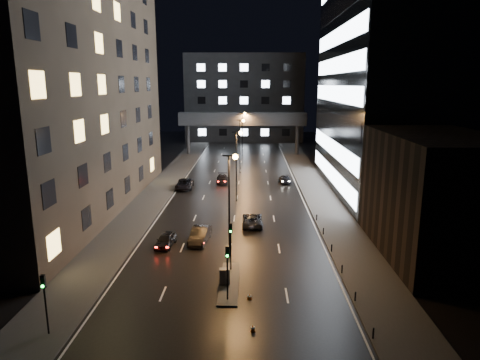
{
  "coord_description": "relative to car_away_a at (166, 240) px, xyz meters",
  "views": [
    {
      "loc": [
        2.06,
        -31.45,
        16.58
      ],
      "look_at": [
        0.61,
        24.29,
        4.0
      ],
      "focal_mm": 32.0,
      "sensor_mm": 36.0,
      "label": 1
    }
  ],
  "objects": [
    {
      "name": "car_toward_b",
      "position": [
        14.65,
        29.8,
        -0.05
      ],
      "size": [
        1.98,
        4.45,
        1.27
      ],
      "primitive_type": "imported",
      "rotation": [
        0.0,
        0.0,
        3.19
      ],
      "color": "black",
      "rests_on": "ground"
    },
    {
      "name": "traffic_signal_near",
      "position": [
        7.06,
        -5.85,
        2.4
      ],
      "size": [
        0.28,
        0.34,
        4.4
      ],
      "color": "black",
      "rests_on": "median_island"
    },
    {
      "name": "streetlight_mid_b",
      "position": [
        6.92,
        37.66,
        5.81
      ],
      "size": [
        1.45,
        0.5,
        10.15
      ],
      "color": "black",
      "rests_on": "ground"
    },
    {
      "name": "traffic_signal_far",
      "position": [
        7.06,
        -11.35,
        2.4
      ],
      "size": [
        0.28,
        0.34,
        4.4
      ],
      "color": "black",
      "rests_on": "median_island"
    },
    {
      "name": "utility_cabinet",
      "position": [
        6.66,
        -8.69,
        0.13
      ],
      "size": [
        0.9,
        0.61,
        1.34
      ],
      "primitive_type": "cube",
      "rotation": [
        0.0,
        0.0,
        0.08
      ],
      "color": "#4E4E50",
      "rests_on": "median_island"
    },
    {
      "name": "cone_a",
      "position": [
        9.01,
        -15.5,
        -0.44
      ],
      "size": [
        0.46,
        0.46,
        0.5
      ],
      "primitive_type": "cone",
      "rotation": [
        0.0,
        0.0,
        -0.27
      ],
      "color": "orange",
      "rests_on": "ground"
    },
    {
      "name": "building_far",
      "position": [
        6.76,
        87.66,
        11.81
      ],
      "size": [
        34.0,
        14.0,
        25.0
      ],
      "primitive_type": "cube",
      "color": "#333335",
      "rests_on": "ground"
    },
    {
      "name": "ground",
      "position": [
        6.76,
        29.66,
        -0.69
      ],
      "size": [
        160.0,
        160.0,
        0.0
      ],
      "primitive_type": "plane",
      "color": "black",
      "rests_on": "ground"
    },
    {
      "name": "building_left",
      "position": [
        -15.74,
        13.66,
        19.31
      ],
      "size": [
        15.0,
        48.0,
        40.0
      ],
      "primitive_type": "cube",
      "color": "#2D2319",
      "rests_on": "ground"
    },
    {
      "name": "streetlight_far",
      "position": [
        6.92,
        57.66,
        5.81
      ],
      "size": [
        1.45,
        0.5,
        10.15
      ],
      "color": "black",
      "rests_on": "ground"
    },
    {
      "name": "bollard_row",
      "position": [
        16.96,
        -3.84,
        -0.24
      ],
      "size": [
        0.12,
        25.12,
        0.9
      ],
      "color": "black",
      "rests_on": "ground"
    },
    {
      "name": "median_island",
      "position": [
        7.06,
        -8.34,
        -0.61
      ],
      "size": [
        1.6,
        8.0,
        0.15
      ],
      "primitive_type": "cube",
      "color": "#383533",
      "rests_on": "ground"
    },
    {
      "name": "car_away_b",
      "position": [
        3.42,
        1.27,
        0.12
      ],
      "size": [
        2.18,
        5.07,
        1.62
      ],
      "primitive_type": "imported",
      "rotation": [
        0.0,
        0.0,
        -0.09
      ],
      "color": "black",
      "rests_on": "ground"
    },
    {
      "name": "car_away_d",
      "position": [
        3.96,
        29.31,
        -0.0
      ],
      "size": [
        2.12,
        4.81,
        1.37
      ],
      "primitive_type": "imported",
      "rotation": [
        0.0,
        0.0,
        0.04
      ],
      "color": "black",
      "rests_on": "ground"
    },
    {
      "name": "skybridge",
      "position": [
        6.76,
        59.66,
        7.65
      ],
      "size": [
        30.0,
        3.0,
        10.0
      ],
      "color": "#333335",
      "rests_on": "ground"
    },
    {
      "name": "building_right_glass",
      "position": [
        31.76,
        25.66,
        21.81
      ],
      "size": [
        20.0,
        36.0,
        45.0
      ],
      "primitive_type": "cube",
      "color": "black",
      "rests_on": "ground"
    },
    {
      "name": "sidewalk_left",
      "position": [
        -5.74,
        24.66,
        -0.61
      ],
      "size": [
        5.0,
        110.0,
        0.15
      ],
      "primitive_type": "cube",
      "color": "#383533",
      "rests_on": "ground"
    },
    {
      "name": "car_away_a",
      "position": [
        0.0,
        0.0,
        0.0
      ],
      "size": [
        2.0,
        4.17,
        1.38
      ],
      "primitive_type": "imported",
      "rotation": [
        0.0,
        0.0,
        -0.09
      ],
      "color": "black",
      "rests_on": "ground"
    },
    {
      "name": "sidewalk_right",
      "position": [
        19.26,
        24.66,
        -0.61
      ],
      "size": [
        5.0,
        110.0,
        0.15
      ],
      "primitive_type": "cube",
      "color": "#383533",
      "rests_on": "ground"
    },
    {
      "name": "streetlight_near",
      "position": [
        6.92,
        -2.34,
        5.81
      ],
      "size": [
        1.45,
        0.5,
        10.15
      ],
      "color": "black",
      "rests_on": "ground"
    },
    {
      "name": "streetlight_mid_a",
      "position": [
        6.92,
        17.66,
        5.81
      ],
      "size": [
        1.45,
        0.5,
        10.15
      ],
      "color": "black",
      "rests_on": "ground"
    },
    {
      "name": "car_away_c",
      "position": [
        -1.86,
        25.03,
        0.08
      ],
      "size": [
        2.7,
        5.59,
        1.53
      ],
      "primitive_type": "imported",
      "rotation": [
        0.0,
        0.0,
        0.03
      ],
      "color": "black",
      "rests_on": "ground"
    },
    {
      "name": "traffic_signal_corner",
      "position": [
        -4.74,
        -16.35,
        2.25
      ],
      "size": [
        0.28,
        0.34,
        4.4
      ],
      "color": "black",
      "rests_on": "ground"
    },
    {
      "name": "cone_b",
      "position": [
        8.77,
        -11.01,
        -0.46
      ],
      "size": [
        0.47,
        0.47,
        0.46
      ],
      "primitive_type": "cone",
      "rotation": [
        0.0,
        0.0,
        0.19
      ],
      "color": "orange",
      "rests_on": "ground"
    },
    {
      "name": "car_toward_a",
      "position": [
        9.02,
        6.97,
        0.02
      ],
      "size": [
        2.39,
        5.09,
        1.41
      ],
      "primitive_type": "imported",
      "rotation": [
        0.0,
        0.0,
        3.15
      ],
      "color": "black",
      "rests_on": "ground"
    },
    {
      "name": "building_right_low",
      "position": [
        26.76,
        -1.34,
        5.31
      ],
      "size": [
        10.0,
        18.0,
        12.0
      ],
      "primitive_type": "cube",
      "color": "black",
      "rests_on": "ground"
    }
  ]
}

